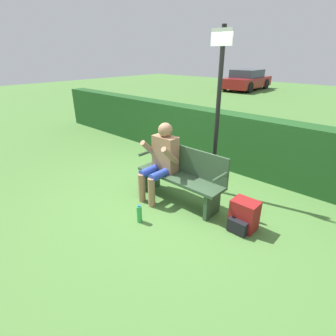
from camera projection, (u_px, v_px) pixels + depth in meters
ground_plane at (179, 201)px, 4.31m from camera, size 40.00×40.00×0.00m
hedge_back at (237, 142)px, 5.30m from camera, size 12.00×0.43×1.13m
park_bench at (182, 175)px, 4.16m from camera, size 1.50×0.40×0.89m
person_seated at (161, 158)px, 4.20m from camera, size 0.55×0.61×1.24m
backpack at (244, 216)px, 3.56m from camera, size 0.35×0.35×0.42m
water_bottle at (139, 214)px, 3.73m from camera, size 0.08×0.08×0.27m
signpost at (218, 108)px, 4.06m from camera, size 0.34×0.09×2.60m
parked_car at (246, 80)px, 16.88m from camera, size 1.97×4.07×1.25m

